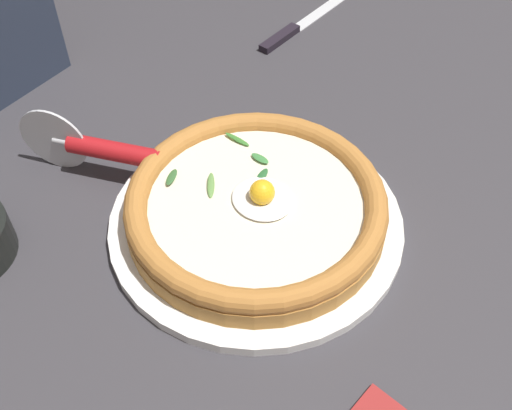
# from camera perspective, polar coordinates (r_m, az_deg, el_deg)

# --- Properties ---
(ground_plane) EXTENTS (2.40, 2.40, 0.03)m
(ground_plane) POSITION_cam_1_polar(r_m,az_deg,el_deg) (0.66, -3.04, -1.30)
(ground_plane) COLOR #38363B
(ground_plane) RESTS_ON ground
(pizza_plate) EXTENTS (0.31, 0.31, 0.01)m
(pizza_plate) POSITION_cam_1_polar(r_m,az_deg,el_deg) (0.63, 0.00, -1.59)
(pizza_plate) COLOR white
(pizza_plate) RESTS_ON ground
(pizza) EXTENTS (0.27, 0.27, 0.05)m
(pizza) POSITION_cam_1_polar(r_m,az_deg,el_deg) (0.61, 0.00, -0.01)
(pizza) COLOR #B37A36
(pizza) RESTS_ON pizza_plate
(pizza_cutter) EXTENTS (0.15, 0.10, 0.08)m
(pizza_cutter) POSITION_cam_1_polar(r_m,az_deg,el_deg) (0.68, -14.91, 5.28)
(pizza_cutter) COLOR silver
(pizza_cutter) RESTS_ON ground
(table_knife) EXTENTS (0.04, 0.23, 0.01)m
(table_knife) POSITION_cam_1_polar(r_m,az_deg,el_deg) (0.93, 3.82, 16.52)
(table_knife) COLOR silver
(table_knife) RESTS_ON ground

